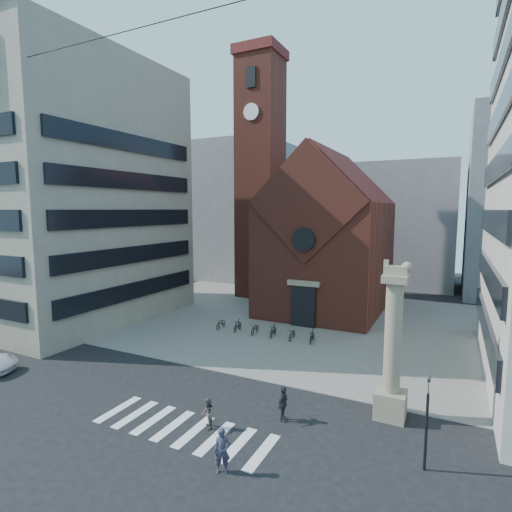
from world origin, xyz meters
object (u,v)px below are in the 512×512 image
Objects in this scene: pedestrian_0 at (222,451)px; pedestrian_1 at (208,414)px; lion_column at (392,356)px; traffic_light at (427,421)px; scooter_0 at (221,323)px; pedestrian_2 at (283,404)px.

pedestrian_0 is 1.22× the size of pedestrian_1.
lion_column reaches higher than traffic_light.
lion_column reaches higher than pedestrian_1.
traffic_light is at bearing 58.59° from pedestrian_1.
pedestrian_1 is (-8.31, -5.43, -2.65)m from lion_column.
scooter_0 is (-18.81, 13.80, -1.75)m from traffic_light.
traffic_light is 2.32× the size of scooter_0.
pedestrian_2 is 1.03× the size of scooter_0.
lion_column is 4.69× the size of scooter_0.
lion_column is 4.62m from traffic_light.
scooter_0 is (-11.69, 12.74, -0.41)m from pedestrian_2.
pedestrian_0 is at bearing -64.55° from scooter_0.
traffic_light reaches higher than pedestrian_0.
scooter_0 is at bearing 143.73° from traffic_light.
pedestrian_1 is 0.87× the size of scooter_0.
scooter_0 is (-16.82, 9.80, -2.92)m from lion_column.
pedestrian_1 reaches higher than scooter_0.
traffic_light is at bearing -98.06° from pedestrian_2.
pedestrian_2 is at bearing 88.68° from pedestrian_1.
lion_column is 6.42m from pedestrian_2.
pedestrian_1 is 4.04m from pedestrian_2.
pedestrian_2 reaches higher than pedestrian_1.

